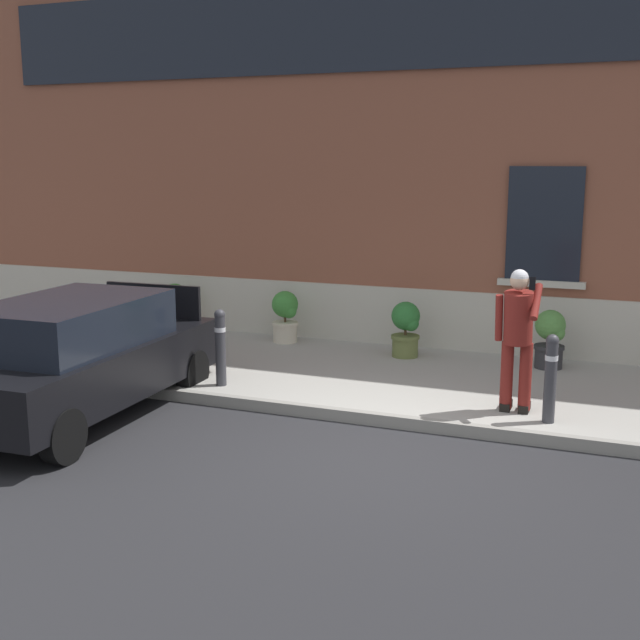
{
  "coord_description": "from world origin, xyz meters",
  "views": [
    {
      "loc": [
        2.51,
        -8.02,
        3.15
      ],
      "look_at": [
        -1.29,
        1.6,
        1.1
      ],
      "focal_mm": 45.64,
      "sensor_mm": 36.0,
      "label": 1
    }
  ],
  "objects_px": {
    "planter_terracotta": "(175,306)",
    "planter_cream": "(285,315)",
    "person_on_phone": "(518,331)",
    "planter_charcoal": "(550,337)",
    "bollard_far_left": "(220,345)",
    "hatchback_car_black": "(78,355)",
    "planter_olive": "(406,328)",
    "bollard_near_person": "(551,375)"
  },
  "relations": [
    {
      "from": "bollard_near_person",
      "to": "hatchback_car_black",
      "type": "bearing_deg",
      "value": -165.1
    },
    {
      "from": "hatchback_car_black",
      "to": "person_on_phone",
      "type": "relative_size",
      "value": 2.35
    },
    {
      "from": "hatchback_car_black",
      "to": "planter_terracotta",
      "type": "relative_size",
      "value": 4.78
    },
    {
      "from": "planter_cream",
      "to": "planter_terracotta",
      "type": "bearing_deg",
      "value": 178.79
    },
    {
      "from": "person_on_phone",
      "to": "planter_terracotta",
      "type": "height_order",
      "value": "person_on_phone"
    },
    {
      "from": "planter_olive",
      "to": "hatchback_car_black",
      "type": "bearing_deg",
      "value": -127.89
    },
    {
      "from": "planter_cream",
      "to": "planter_charcoal",
      "type": "bearing_deg",
      "value": -2.02
    },
    {
      "from": "bollard_far_left",
      "to": "person_on_phone",
      "type": "relative_size",
      "value": 0.6
    },
    {
      "from": "hatchback_car_black",
      "to": "planter_cream",
      "type": "xyz_separation_m",
      "value": [
        0.93,
        4.19,
        -0.18
      ]
    },
    {
      "from": "person_on_phone",
      "to": "planter_cream",
      "type": "height_order",
      "value": "person_on_phone"
    },
    {
      "from": "planter_charcoal",
      "to": "hatchback_car_black",
      "type": "bearing_deg",
      "value": -142.17
    },
    {
      "from": "planter_terracotta",
      "to": "planter_charcoal",
      "type": "relative_size",
      "value": 1.0
    },
    {
      "from": "bollard_far_left",
      "to": "bollard_near_person",
      "type": "bearing_deg",
      "value": 0.0
    },
    {
      "from": "bollard_far_left",
      "to": "planter_terracotta",
      "type": "distance_m",
      "value": 3.68
    },
    {
      "from": "bollard_near_person",
      "to": "planter_cream",
      "type": "distance_m",
      "value": 5.31
    },
    {
      "from": "bollard_near_person",
      "to": "planter_terracotta",
      "type": "distance_m",
      "value": 7.25
    },
    {
      "from": "person_on_phone",
      "to": "planter_charcoal",
      "type": "xyz_separation_m",
      "value": [
        0.15,
        2.36,
        -0.55
      ]
    },
    {
      "from": "person_on_phone",
      "to": "planter_charcoal",
      "type": "distance_m",
      "value": 2.42
    },
    {
      "from": "person_on_phone",
      "to": "planter_cream",
      "type": "relative_size",
      "value": 2.03
    },
    {
      "from": "person_on_phone",
      "to": "planter_terracotta",
      "type": "relative_size",
      "value": 2.03
    },
    {
      "from": "planter_olive",
      "to": "person_on_phone",
      "type": "bearing_deg",
      "value": -48.63
    },
    {
      "from": "bollard_far_left",
      "to": "planter_terracotta",
      "type": "xyz_separation_m",
      "value": [
        -2.4,
        2.78,
        -0.11
      ]
    },
    {
      "from": "planter_olive",
      "to": "planter_cream",
      "type": "bearing_deg",
      "value": 173.23
    },
    {
      "from": "planter_charcoal",
      "to": "person_on_phone",
      "type": "bearing_deg",
      "value": -93.76
    },
    {
      "from": "bollard_far_left",
      "to": "planter_terracotta",
      "type": "bearing_deg",
      "value": 130.83
    },
    {
      "from": "bollard_far_left",
      "to": "planter_terracotta",
      "type": "relative_size",
      "value": 1.22
    },
    {
      "from": "hatchback_car_black",
      "to": "bollard_far_left",
      "type": "distance_m",
      "value": 1.88
    },
    {
      "from": "hatchback_car_black",
      "to": "planter_terracotta",
      "type": "xyz_separation_m",
      "value": [
        -1.21,
        4.24,
        -0.18
      ]
    },
    {
      "from": "planter_olive",
      "to": "planter_charcoal",
      "type": "distance_m",
      "value": 2.14
    },
    {
      "from": "planter_olive",
      "to": "planter_charcoal",
      "type": "xyz_separation_m",
      "value": [
        2.14,
        0.1,
        0.0
      ]
    },
    {
      "from": "planter_terracotta",
      "to": "planter_olive",
      "type": "relative_size",
      "value": 1.0
    },
    {
      "from": "planter_terracotta",
      "to": "hatchback_car_black",
      "type": "bearing_deg",
      "value": -74.02
    },
    {
      "from": "bollard_near_person",
      "to": "person_on_phone",
      "type": "xyz_separation_m",
      "value": [
        -0.43,
        0.23,
        0.44
      ]
    },
    {
      "from": "bollard_far_left",
      "to": "planter_charcoal",
      "type": "bearing_deg",
      "value": 32.77
    },
    {
      "from": "planter_terracotta",
      "to": "planter_charcoal",
      "type": "xyz_separation_m",
      "value": [
        6.42,
        -0.2,
        0.0
      ]
    },
    {
      "from": "person_on_phone",
      "to": "planter_cream",
      "type": "xyz_separation_m",
      "value": [
        -4.13,
        2.51,
        -0.55
      ]
    },
    {
      "from": "bollard_near_person",
      "to": "person_on_phone",
      "type": "relative_size",
      "value": 0.6
    },
    {
      "from": "bollard_far_left",
      "to": "planter_cream",
      "type": "bearing_deg",
      "value": 95.5
    },
    {
      "from": "bollard_near_person",
      "to": "bollard_far_left",
      "type": "relative_size",
      "value": 1.0
    },
    {
      "from": "planter_charcoal",
      "to": "planter_cream",
      "type": "bearing_deg",
      "value": 177.98
    },
    {
      "from": "planter_cream",
      "to": "planter_olive",
      "type": "relative_size",
      "value": 1.0
    },
    {
      "from": "planter_terracotta",
      "to": "planter_cream",
      "type": "bearing_deg",
      "value": -1.21
    }
  ]
}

